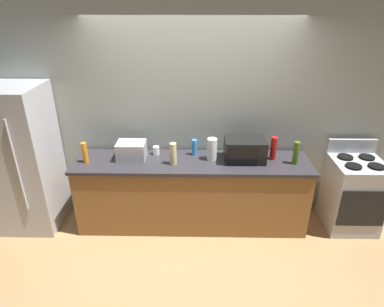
% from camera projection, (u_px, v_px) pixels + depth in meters
% --- Properties ---
extents(ground_plane, '(8.00, 8.00, 0.00)m').
position_uv_depth(ground_plane, '(191.00, 242.00, 3.97)').
color(ground_plane, '#A87F51').
extents(back_wall, '(6.40, 0.10, 2.70)m').
position_uv_depth(back_wall, '(193.00, 114.00, 4.12)').
color(back_wall, '#9EA399').
rests_on(back_wall, ground_plane).
extents(counter_run, '(2.84, 0.64, 0.90)m').
position_uv_depth(counter_run, '(192.00, 193.00, 4.14)').
color(counter_run, brown).
rests_on(counter_run, ground_plane).
extents(refrigerator, '(0.72, 0.73, 1.80)m').
position_uv_depth(refrigerator, '(23.00, 160.00, 3.98)').
color(refrigerator, '#B7BABF').
rests_on(refrigerator, ground_plane).
extents(stove_range, '(0.60, 0.61, 1.08)m').
position_uv_depth(stove_range, '(352.00, 194.00, 4.10)').
color(stove_range, '#B7BABF').
rests_on(stove_range, ground_plane).
extents(microwave, '(0.48, 0.35, 0.27)m').
position_uv_depth(microwave, '(245.00, 150.00, 3.92)').
color(microwave, black).
rests_on(microwave, counter_run).
extents(toaster_oven, '(0.34, 0.26, 0.21)m').
position_uv_depth(toaster_oven, '(131.00, 150.00, 3.97)').
color(toaster_oven, '#B7BABF').
rests_on(toaster_oven, counter_run).
extents(paper_towel_roll, '(0.12, 0.12, 0.27)m').
position_uv_depth(paper_towel_roll, '(212.00, 149.00, 3.93)').
color(paper_towel_roll, white).
rests_on(paper_towel_roll, counter_run).
extents(bottle_dish_soap, '(0.06, 0.06, 0.25)m').
position_uv_depth(bottle_dish_soap, '(85.00, 153.00, 3.86)').
color(bottle_dish_soap, orange).
rests_on(bottle_dish_soap, counter_run).
extents(bottle_spray_cleaner, '(0.06, 0.06, 0.20)m').
position_uv_depth(bottle_spray_cleaner, '(194.00, 147.00, 4.06)').
color(bottle_spray_cleaner, '#338CE5').
rests_on(bottle_spray_cleaner, counter_run).
extents(bottle_olive_oil, '(0.07, 0.07, 0.28)m').
position_uv_depth(bottle_olive_oil, '(296.00, 153.00, 3.83)').
color(bottle_olive_oil, '#4C6B19').
rests_on(bottle_olive_oil, counter_run).
extents(bottle_hot_sauce, '(0.07, 0.07, 0.28)m').
position_uv_depth(bottle_hot_sauce, '(273.00, 148.00, 3.94)').
color(bottle_hot_sauce, red).
rests_on(bottle_hot_sauce, counter_run).
extents(bottle_vinegar, '(0.08, 0.08, 0.26)m').
position_uv_depth(bottle_vinegar, '(173.00, 154.00, 3.82)').
color(bottle_vinegar, beige).
rests_on(bottle_vinegar, counter_run).
extents(mug_white, '(0.08, 0.08, 0.10)m').
position_uv_depth(mug_white, '(156.00, 150.00, 4.09)').
color(mug_white, white).
rests_on(mug_white, counter_run).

